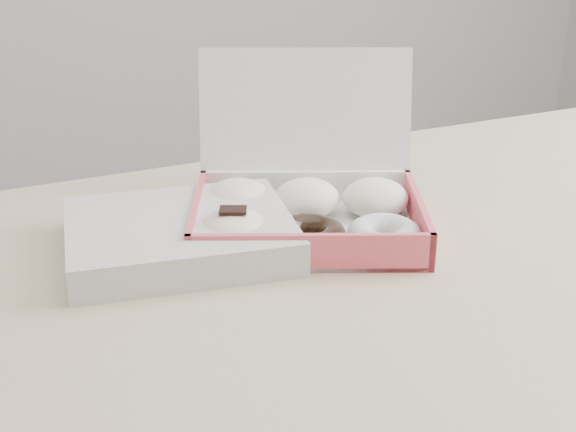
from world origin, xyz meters
name	(u,v)px	position (x,y,z in m)	size (l,w,h in m)	color
table	(443,300)	(0.00, 0.00, 0.67)	(1.20, 0.80, 0.75)	tan
donut_box	(305,205)	(-0.14, 0.11, 0.78)	(0.36, 0.34, 0.20)	white
newspapers	(180,235)	(-0.30, 0.11, 0.77)	(0.26, 0.21, 0.04)	silver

